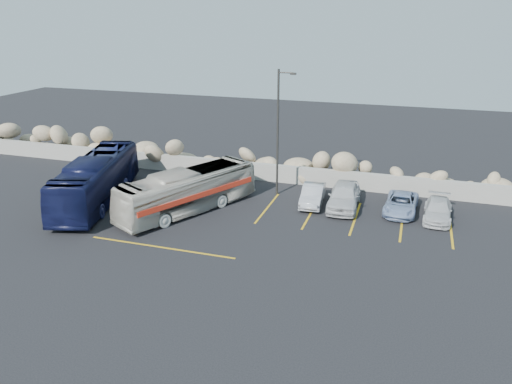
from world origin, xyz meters
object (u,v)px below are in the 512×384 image
(car_b, at_px, (313,195))
(car_c, at_px, (438,210))
(tour_coach, at_px, (97,179))
(lamppost, at_px, (279,130))
(car_a, at_px, (344,196))
(vintage_bus, at_px, (188,191))
(car_d, at_px, (401,204))

(car_b, bearing_deg, car_c, -5.64)
(tour_coach, bearing_deg, lamppost, 8.74)
(lamppost, relative_size, car_a, 1.81)
(lamppost, distance_m, car_c, 10.59)
(tour_coach, relative_size, car_c, 2.80)
(vintage_bus, relative_size, tour_coach, 0.89)
(lamppost, xyz_separation_m, car_c, (9.83, -1.14, -3.76))
(car_d, bearing_deg, car_a, -171.79)
(tour_coach, xyz_separation_m, car_a, (14.82, 3.62, -0.69))
(tour_coach, bearing_deg, car_a, -1.70)
(car_c, xyz_separation_m, car_d, (-2.05, 0.39, 0.01))
(tour_coach, relative_size, car_a, 2.34)
(lamppost, bearing_deg, vintage_bus, -134.15)
(car_d, bearing_deg, lamppost, 177.79)
(car_a, relative_size, car_b, 1.21)
(vintage_bus, height_order, car_c, vintage_bus)
(tour_coach, height_order, car_c, tour_coach)
(vintage_bus, distance_m, car_a, 9.38)
(car_a, height_order, car_d, car_a)
(car_a, relative_size, car_c, 1.19)
(car_a, distance_m, car_c, 5.40)
(car_b, xyz_separation_m, car_d, (5.26, 0.24, -0.06))
(car_a, xyz_separation_m, car_c, (5.39, -0.10, -0.22))
(car_b, distance_m, car_c, 7.32)
(vintage_bus, bearing_deg, tour_coach, -150.98)
(tour_coach, distance_m, car_a, 15.27)
(vintage_bus, distance_m, car_b, 7.66)
(lamppost, xyz_separation_m, vintage_bus, (-4.30, -4.43, -3.02))
(tour_coach, relative_size, car_d, 2.65)
(vintage_bus, relative_size, car_d, 2.35)
(lamppost, distance_m, tour_coach, 11.73)
(lamppost, bearing_deg, car_b, -21.70)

